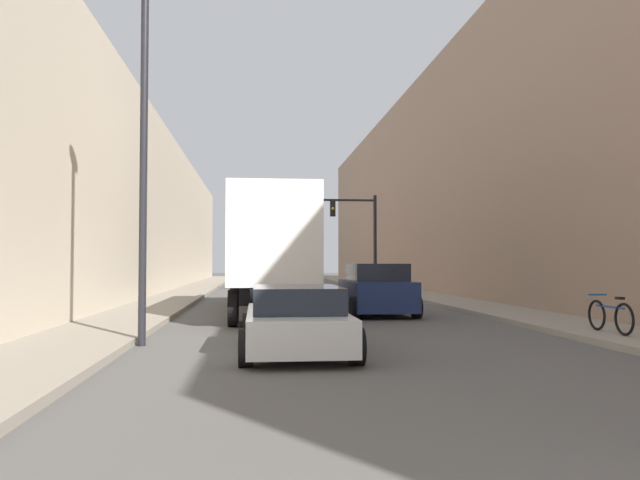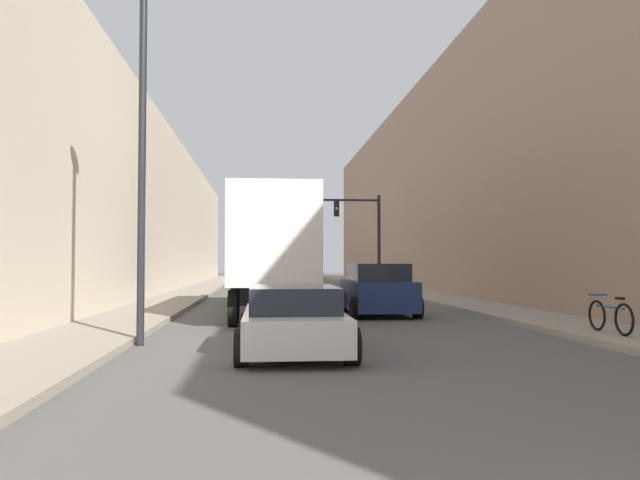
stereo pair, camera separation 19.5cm
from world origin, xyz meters
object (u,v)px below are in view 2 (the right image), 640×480
object	(u,v)px
semi_truck	(271,250)
sedan_car	(293,320)
traffic_signal_gantry	(346,223)
street_lamp	(143,111)
suv_car	(377,290)
parked_bicycle	(610,316)

from	to	relation	value
semi_truck	sedan_car	world-z (taller)	semi_truck
semi_truck	sedan_car	distance (m)	9.81
traffic_signal_gantry	sedan_car	bearing A→B (deg)	-100.02
traffic_signal_gantry	street_lamp	world-z (taller)	street_lamp
semi_truck	suv_car	world-z (taller)	semi_truck
sedan_car	parked_bicycle	world-z (taller)	sedan_car
suv_car	traffic_signal_gantry	size ratio (longest dim) A/B	0.58
suv_car	parked_bicycle	world-z (taller)	suv_car
sedan_car	traffic_signal_gantry	bearing A→B (deg)	79.98
sedan_car	street_lamp	xyz separation A→B (m)	(-3.15, 1.27, 4.34)
suv_car	traffic_signal_gantry	xyz separation A→B (m)	(0.99, 15.44, 3.21)
semi_truck	suv_car	xyz separation A→B (m)	(3.52, -1.25, -1.36)
suv_car	traffic_signal_gantry	distance (m)	15.80
semi_truck	street_lamp	size ratio (longest dim) A/B	1.51
street_lamp	parked_bicycle	xyz separation A→B (m)	(10.37, -0.00, -4.44)
semi_truck	parked_bicycle	bearing A→B (deg)	-48.22
traffic_signal_gantry	parked_bicycle	bearing A→B (deg)	-82.43
traffic_signal_gantry	street_lamp	size ratio (longest dim) A/B	0.96
semi_truck	traffic_signal_gantry	distance (m)	15.00
semi_truck	suv_car	bearing A→B (deg)	-19.61
sedan_car	suv_car	distance (m)	9.02
parked_bicycle	suv_car	bearing A→B (deg)	119.20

